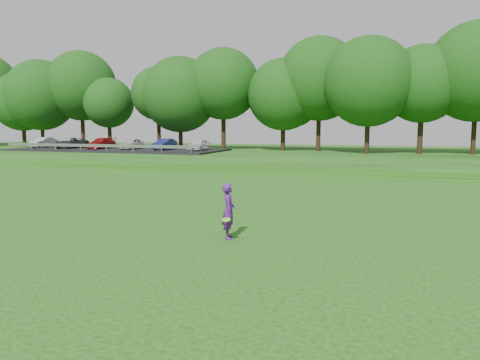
% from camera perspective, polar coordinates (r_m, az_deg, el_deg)
% --- Properties ---
extents(ground, '(140.00, 140.00, 0.00)m').
position_cam_1_polar(ground, '(13.59, -7.07, -7.89)').
color(ground, '#1B410C').
rests_on(ground, ground).
extents(berm, '(130.00, 30.00, 0.60)m').
position_cam_1_polar(berm, '(46.29, 11.61, 2.72)').
color(berm, '#1B410C').
rests_on(berm, ground).
extents(walking_path, '(130.00, 1.60, 0.04)m').
position_cam_1_polar(walking_path, '(32.52, 8.47, 0.65)').
color(walking_path, gray).
rests_on(walking_path, ground).
extents(treeline, '(104.00, 7.00, 15.00)m').
position_cam_1_polar(treeline, '(50.37, 12.41, 11.90)').
color(treeline, '#0F4310').
rests_on(treeline, berm).
extents(parking_lot, '(24.00, 9.00, 1.38)m').
position_cam_1_polar(parking_lot, '(53.90, -15.23, 3.97)').
color(parking_lot, black).
rests_on(parking_lot, berm).
extents(woman, '(0.59, 1.00, 1.69)m').
position_cam_1_polar(woman, '(14.09, -1.40, -3.80)').
color(woman, '#551B7D').
rests_on(woman, ground).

